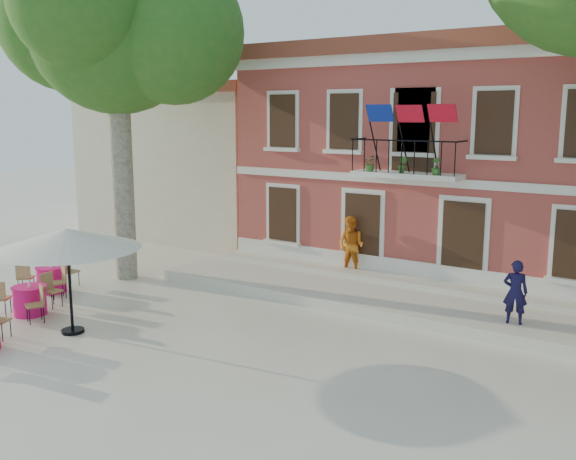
% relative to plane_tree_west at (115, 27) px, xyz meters
% --- Properties ---
extents(ground, '(90.00, 90.00, 0.00)m').
position_rel_plane_tree_west_xyz_m(ground, '(6.15, -2.19, -7.82)').
color(ground, beige).
rests_on(ground, ground).
extents(main_building, '(13.50, 9.59, 7.50)m').
position_rel_plane_tree_west_xyz_m(main_building, '(8.15, 7.80, -4.04)').
color(main_building, '#AD3F3E').
rests_on(main_building, ground).
extents(neighbor_west, '(9.40, 9.40, 6.40)m').
position_rel_plane_tree_west_xyz_m(neighbor_west, '(-3.35, 8.81, -4.60)').
color(neighbor_west, beige).
rests_on(neighbor_west, ground).
extents(terrace, '(14.00, 3.40, 0.30)m').
position_rel_plane_tree_west_xyz_m(terrace, '(8.15, 2.21, -7.67)').
color(terrace, silver).
rests_on(terrace, ground).
extents(plane_tree_west, '(5.40, 5.40, 10.61)m').
position_rel_plane_tree_west_xyz_m(plane_tree_west, '(0.00, 0.00, 0.00)').
color(plane_tree_west, '#A59E84').
rests_on(plane_tree_west, ground).
extents(patio_umbrella, '(3.47, 3.47, 2.58)m').
position_rel_plane_tree_west_xyz_m(patio_umbrella, '(2.91, -4.38, -5.50)').
color(patio_umbrella, black).
rests_on(patio_umbrella, ground).
extents(pedestrian_navy, '(0.64, 0.50, 1.56)m').
position_rel_plane_tree_west_xyz_m(pedestrian_navy, '(11.87, 1.38, -6.74)').
color(pedestrian_navy, '#120F33').
rests_on(pedestrian_navy, terrace).
extents(pedestrian_orange, '(0.93, 0.75, 1.82)m').
position_rel_plane_tree_west_xyz_m(pedestrian_orange, '(6.36, 3.41, -6.61)').
color(pedestrian_orange, orange).
rests_on(pedestrian_orange, terrace).
extents(cafe_table_0, '(1.86, 1.73, 0.95)m').
position_rel_plane_tree_west_xyz_m(cafe_table_0, '(-0.58, -2.40, -7.39)').
color(cafe_table_0, '#EF1662').
rests_on(cafe_table_0, ground).
extents(cafe_table_2, '(1.87, 1.70, 0.95)m').
position_rel_plane_tree_west_xyz_m(cafe_table_2, '(0.81, -4.10, -7.39)').
color(cafe_table_2, '#EF1662').
rests_on(cafe_table_2, ground).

